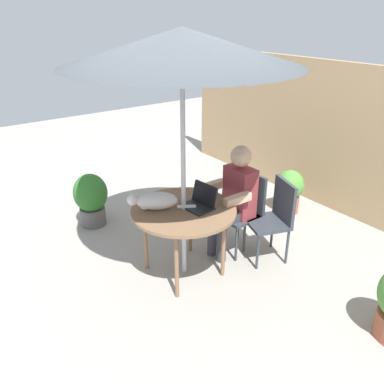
{
  "coord_description": "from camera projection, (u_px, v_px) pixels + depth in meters",
  "views": [
    {
      "loc": [
        2.76,
        -1.93,
        2.47
      ],
      "look_at": [
        0.0,
        0.1,
        0.88
      ],
      "focal_mm": 36.89,
      "sensor_mm": 36.0,
      "label": 1
    }
  ],
  "objects": [
    {
      "name": "person_seated",
      "position": [
        235.0,
        195.0,
        4.16
      ],
      "size": [
        0.48,
        0.48,
        1.22
      ],
      "color": "maroon",
      "rests_on": "ground"
    },
    {
      "name": "cat",
      "position": [
        154.0,
        201.0,
        3.75
      ],
      "size": [
        0.42,
        0.56,
        0.17
      ],
      "color": "silver",
      "rests_on": "patio_table"
    },
    {
      "name": "patio_umbrella",
      "position": [
        182.0,
        47.0,
        3.17
      ],
      "size": [
        2.02,
        2.02,
        2.35
      ],
      "color": "#B7B7BC",
      "rests_on": "ground"
    },
    {
      "name": "fence_back",
      "position": [
        342.0,
        140.0,
        5.02
      ],
      "size": [
        5.74,
        0.08,
        1.91
      ],
      "primitive_type": "cube",
      "color": "tan",
      "rests_on": "ground"
    },
    {
      "name": "potted_plant_near_fence",
      "position": [
        91.0,
        198.0,
        4.85
      ],
      "size": [
        0.41,
        0.41,
        0.67
      ],
      "color": "#595654",
      "rests_on": "ground"
    },
    {
      "name": "patio_table",
      "position": [
        184.0,
        214.0,
        3.81
      ],
      "size": [
        1.02,
        1.02,
        0.73
      ],
      "color": "brown",
      "rests_on": "ground"
    },
    {
      "name": "laptop",
      "position": [
        201.0,
        200.0,
        3.81
      ],
      "size": [
        0.33,
        0.28,
        0.21
      ],
      "color": "black",
      "rests_on": "patio_table"
    },
    {
      "name": "ground_plane",
      "position": [
        184.0,
        271.0,
        4.1
      ],
      "size": [
        14.0,
        14.0,
        0.0
      ],
      "primitive_type": "plane",
      "color": "gray"
    },
    {
      "name": "potted_plant_by_chair",
      "position": [
        289.0,
        190.0,
        5.19
      ],
      "size": [
        0.36,
        0.36,
        0.58
      ],
      "color": "#9E5138",
      "rests_on": "ground"
    },
    {
      "name": "chair_occupied",
      "position": [
        245.0,
        206.0,
        4.31
      ],
      "size": [
        0.4,
        0.4,
        0.88
      ],
      "color": "#33383F",
      "rests_on": "ground"
    },
    {
      "name": "chair_empty",
      "position": [
        275.0,
        214.0,
        4.14
      ],
      "size": [
        0.51,
        0.51,
        0.88
      ],
      "color": "#33383F",
      "rests_on": "ground"
    }
  ]
}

